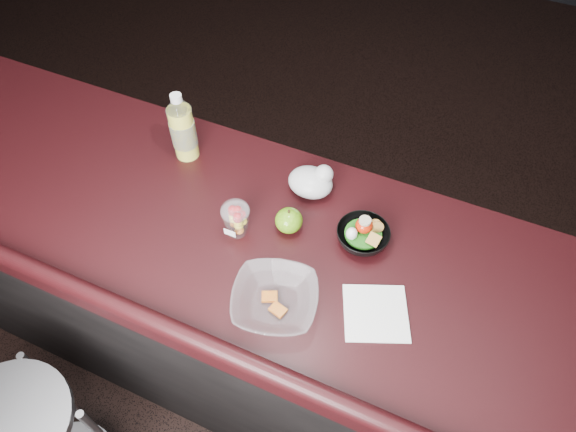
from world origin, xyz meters
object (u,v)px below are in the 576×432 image
object	(u,v)px
lemonade_bottle	(183,131)
green_apple	(289,220)
snack_bowl	(363,235)
fruit_cup	(236,218)
takeout_bowl	(275,300)

from	to	relation	value
lemonade_bottle	green_apple	distance (m)	0.44
snack_bowl	lemonade_bottle	bearing A→B (deg)	171.18
fruit_cup	snack_bowl	bearing A→B (deg)	18.54
lemonade_bottle	takeout_bowl	bearing A→B (deg)	-37.97
lemonade_bottle	green_apple	bearing A→B (deg)	-18.52
lemonade_bottle	fruit_cup	xyz separation A→B (m)	(0.29, -0.21, -0.04)
green_apple	fruit_cup	bearing A→B (deg)	-152.14
fruit_cup	green_apple	xyz separation A→B (m)	(0.13, 0.07, -0.02)
fruit_cup	snack_bowl	world-z (taller)	fruit_cup
fruit_cup	green_apple	distance (m)	0.15
lemonade_bottle	green_apple	size ratio (longest dim) A/B	2.92
green_apple	snack_bowl	world-z (taller)	same
snack_bowl	takeout_bowl	world-z (taller)	snack_bowl
fruit_cup	takeout_bowl	size ratio (longest dim) A/B	0.42
green_apple	snack_bowl	distance (m)	0.21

